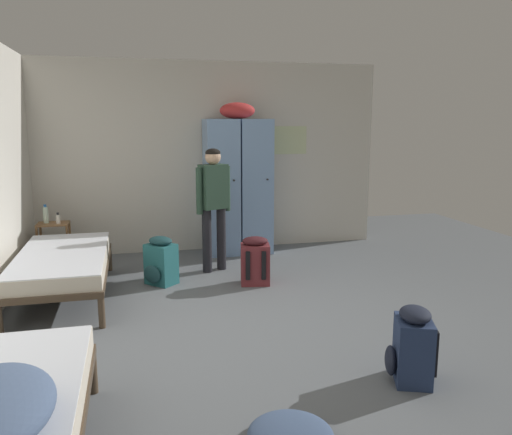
# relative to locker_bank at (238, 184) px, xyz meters

# --- Properties ---
(ground_plane) EXTENTS (9.55, 9.55, 0.00)m
(ground_plane) POSITION_rel_locker_bank_xyz_m (-0.33, -2.71, -0.97)
(ground_plane) COLOR slate
(room_backdrop) EXTENTS (4.88, 6.03, 2.64)m
(room_backdrop) POSITION_rel_locker_bank_xyz_m (-1.65, -1.35, 0.35)
(room_backdrop) COLOR beige
(room_backdrop) RESTS_ON ground_plane
(locker_bank) EXTENTS (0.90, 0.55, 2.07)m
(locker_bank) POSITION_rel_locker_bank_xyz_m (0.00, 0.00, 0.00)
(locker_bank) COLOR #7A9ECC
(locker_bank) RESTS_ON ground_plane
(shelf_unit) EXTENTS (0.38, 0.30, 0.57)m
(shelf_unit) POSITION_rel_locker_bank_xyz_m (-2.40, -0.21, -0.62)
(shelf_unit) COLOR brown
(shelf_unit) RESTS_ON ground_plane
(bed_left_rear) EXTENTS (0.90, 1.90, 0.49)m
(bed_left_rear) POSITION_rel_locker_bank_xyz_m (-2.15, -1.45, -0.59)
(bed_left_rear) COLOR #473828
(bed_left_rear) RESTS_ON ground_plane
(person_traveler) EXTENTS (0.44, 0.31, 1.50)m
(person_traveler) POSITION_rel_locker_bank_xyz_m (-0.47, -0.83, -0.06)
(person_traveler) COLOR black
(person_traveler) RESTS_ON ground_plane
(water_bottle) EXTENTS (0.06, 0.06, 0.23)m
(water_bottle) POSITION_rel_locker_bank_xyz_m (-2.48, -0.19, -0.29)
(water_bottle) COLOR silver
(water_bottle) RESTS_ON shelf_unit
(lotion_bottle) EXTENTS (0.05, 0.05, 0.14)m
(lotion_bottle) POSITION_rel_locker_bank_xyz_m (-2.33, -0.25, -0.34)
(lotion_bottle) COLOR white
(lotion_bottle) RESTS_ON shelf_unit
(backpack_teal) EXTENTS (0.42, 0.42, 0.55)m
(backpack_teal) POSITION_rel_locker_bank_xyz_m (-1.15, -1.22, -0.71)
(backpack_teal) COLOR #23666B
(backpack_teal) RESTS_ON ground_plane
(backpack_navy) EXTENTS (0.40, 0.38, 0.55)m
(backpack_navy) POSITION_rel_locker_bank_xyz_m (0.45, -3.88, -0.71)
(backpack_navy) COLOR navy
(backpack_navy) RESTS_ON ground_plane
(backpack_maroon) EXTENTS (0.36, 0.37, 0.55)m
(backpack_maroon) POSITION_rel_locker_bank_xyz_m (-0.11, -1.46, -0.71)
(backpack_maroon) COLOR maroon
(backpack_maroon) RESTS_ON ground_plane
(clothes_pile_denim) EXTENTS (0.50, 0.51, 0.11)m
(clothes_pile_denim) POSITION_rel_locker_bank_xyz_m (-0.60, -4.37, -0.92)
(clothes_pile_denim) COLOR #42567A
(clothes_pile_denim) RESTS_ON ground_plane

